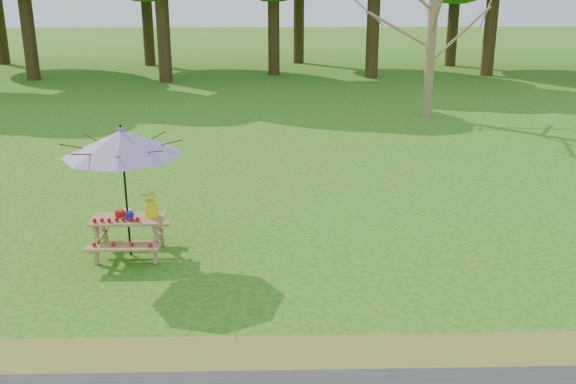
{
  "coord_description": "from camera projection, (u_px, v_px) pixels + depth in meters",
  "views": [
    {
      "loc": [
        2.56,
        -9.59,
        4.39
      ],
      "look_at": [
        2.84,
        0.5,
        1.1
      ],
      "focal_mm": 40.0,
      "sensor_mm": 36.0,
      "label": 1
    }
  ],
  "objects": [
    {
      "name": "produce_bins",
      "position": [
        126.0,
        214.0,
        10.71
      ],
      "size": [
        0.33,
        0.42,
        0.13
      ],
      "color": "red",
      "rests_on": "picnic_table"
    },
    {
      "name": "ground",
      "position": [
        115.0,
        267.0,
        10.41
      ],
      "size": [
        120.0,
        120.0,
        0.0
      ],
      "primitive_type": "plane",
      "color": "#216413",
      "rests_on": "ground"
    },
    {
      "name": "patio_umbrella",
      "position": [
        122.0,
        143.0,
        10.29
      ],
      "size": [
        2.17,
        2.17,
        2.25
      ],
      "color": "black",
      "rests_on": "ground"
    },
    {
      "name": "flower_bucket",
      "position": [
        151.0,
        202.0,
        10.67
      ],
      "size": [
        0.35,
        0.32,
        0.48
      ],
      "color": "#FFEA0D",
      "rests_on": "picnic_table"
    },
    {
      "name": "drygrass_strip",
      "position": [
        61.0,
        365.0,
        7.75
      ],
      "size": [
        120.0,
        1.2,
        0.01
      ],
      "primitive_type": "cube",
      "color": "olive",
      "rests_on": "ground"
    },
    {
      "name": "tomatoes_row",
      "position": [
        116.0,
        220.0,
        10.5
      ],
      "size": [
        0.77,
        0.13,
        0.07
      ],
      "primitive_type": null,
      "color": "red",
      "rests_on": "picnic_table"
    },
    {
      "name": "picnic_table",
      "position": [
        129.0,
        237.0,
        10.79
      ],
      "size": [
        1.2,
        1.32,
        0.67
      ],
      "color": "#A7854B",
      "rests_on": "ground"
    }
  ]
}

